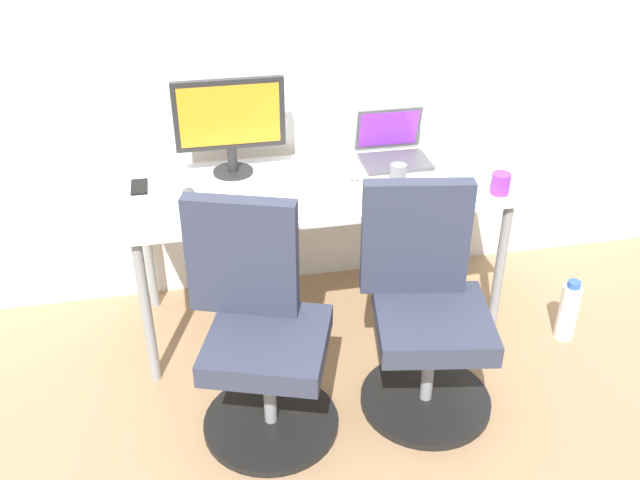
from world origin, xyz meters
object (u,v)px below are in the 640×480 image
object	(u,v)px
office_chair_left	(260,333)
coffee_mug	(500,184)
office_chair_right	(425,312)
water_bottle_on_floor	(568,311)
open_laptop	(393,148)
desktop_monitor	(230,120)

from	to	relation	value
office_chair_left	coffee_mug	distance (m)	1.19
office_chair_left	office_chair_right	xyz separation A→B (m)	(0.66, 0.00, 0.00)
office_chair_left	water_bottle_on_floor	bearing A→B (deg)	9.13
office_chair_right	open_laptop	world-z (taller)	open_laptop
water_bottle_on_floor	open_laptop	bearing A→B (deg)	142.02
water_bottle_on_floor	coffee_mug	bearing A→B (deg)	161.11
open_laptop	office_chair_left	bearing A→B (deg)	-133.05
office_chair_left	desktop_monitor	distance (m)	0.96
office_chair_right	water_bottle_on_floor	bearing A→B (deg)	16.23
open_laptop	coffee_mug	size ratio (longest dim) A/B	3.37
office_chair_right	office_chair_left	bearing A→B (deg)	-179.77
water_bottle_on_floor	open_laptop	size ratio (longest dim) A/B	1.00
office_chair_right	coffee_mug	xyz separation A→B (m)	(0.43, 0.36, 0.35)
desktop_monitor	open_laptop	xyz separation A→B (m)	(0.74, 0.00, -0.19)
office_chair_right	desktop_monitor	world-z (taller)	desktop_monitor
office_chair_left	desktop_monitor	xyz separation A→B (m)	(-0.01, 0.79, 0.56)
water_bottle_on_floor	open_laptop	distance (m)	1.11
water_bottle_on_floor	coffee_mug	world-z (taller)	coffee_mug
water_bottle_on_floor	desktop_monitor	size ratio (longest dim) A/B	0.65
coffee_mug	desktop_monitor	bearing A→B (deg)	158.56
open_laptop	coffee_mug	bearing A→B (deg)	-51.20
water_bottle_on_floor	office_chair_left	bearing A→B (deg)	-170.87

